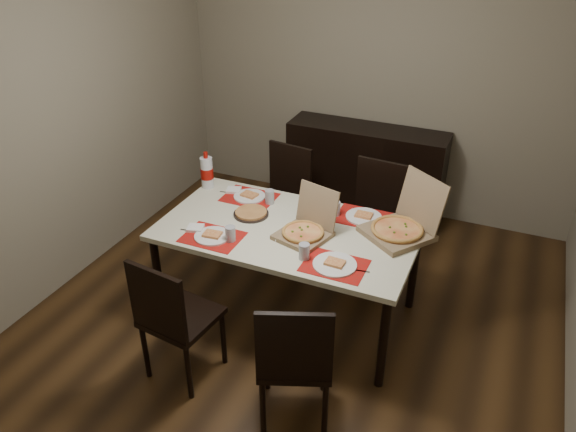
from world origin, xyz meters
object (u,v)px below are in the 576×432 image
object	(u,v)px
chair_far_right	(374,212)
chair_near_left	(173,316)
chair_far_left	(283,194)
soda_bottle	(207,172)
dining_table	(288,236)
chair_near_right	(295,358)
pizza_box_center	(306,229)
sideboard	(365,172)
dip_bowl	(310,215)

from	to	relation	value
chair_far_right	chair_near_left	bearing A→B (deg)	-114.07
chair_far_left	soda_bottle	xyz separation A→B (m)	(-0.42, -0.55, 0.37)
dining_table	chair_far_left	xyz separation A→B (m)	(-0.43, 0.88, -0.17)
chair_near_right	soda_bottle	bearing A→B (deg)	135.67
chair_near_left	dining_table	bearing A→B (deg)	66.13
chair_near_right	pizza_box_center	distance (m)	0.97
sideboard	pizza_box_center	xyz separation A→B (m)	(0.09, -1.77, 0.35)
sideboard	chair_near_left	world-z (taller)	chair_near_left
sideboard	dip_bowl	world-z (taller)	sideboard
chair_near_right	dip_bowl	bearing A→B (deg)	107.62
chair_far_right	soda_bottle	size ratio (longest dim) A/B	3.08
chair_far_right	pizza_box_center	bearing A→B (deg)	-104.89
chair_far_left	pizza_box_center	bearing A→B (deg)	-58.01
pizza_box_center	dip_bowl	distance (m)	0.26
chair_near_left	chair_far_left	xyz separation A→B (m)	(-0.03, 1.77, 0.00)
soda_bottle	chair_near_left	bearing A→B (deg)	-69.80
dip_bowl	soda_bottle	bearing A→B (deg)	172.13
sideboard	chair_far_right	world-z (taller)	chair_far_right
soda_bottle	chair_far_left	bearing A→B (deg)	52.40
chair_near_left	soda_bottle	distance (m)	1.36
chair_near_right	chair_far_left	size ratio (longest dim) A/B	1.00
sideboard	dining_table	distance (m)	1.74
chair_near_right	chair_far_left	distance (m)	2.00
chair_near_left	chair_far_left	bearing A→B (deg)	91.00
dining_table	chair_near_left	world-z (taller)	chair_near_left
chair_far_right	dip_bowl	world-z (taller)	chair_far_right
chair_far_left	chair_far_right	world-z (taller)	same
chair_far_right	dip_bowl	bearing A→B (deg)	-114.97
chair_near_right	dip_bowl	size ratio (longest dim) A/B	7.96
pizza_box_center	soda_bottle	xyz separation A→B (m)	(-1.00, 0.38, 0.07)
chair_far_left	soda_bottle	bearing A→B (deg)	-127.60
chair_near_left	pizza_box_center	world-z (taller)	pizza_box_center
dining_table	sideboard	bearing A→B (deg)	87.82
chair_near_left	chair_far_right	size ratio (longest dim) A/B	1.00
pizza_box_center	sideboard	bearing A→B (deg)	92.76
pizza_box_center	soda_bottle	bearing A→B (deg)	159.29
sideboard	chair_far_left	distance (m)	0.98
chair_near_right	soda_bottle	distance (m)	1.84
dining_table	chair_far_right	xyz separation A→B (m)	(0.40, 0.88, -0.17)
chair_near_right	chair_far_right	distance (m)	1.80
chair_near_right	pizza_box_center	world-z (taller)	pizza_box_center
chair_near_left	chair_far_left	world-z (taller)	same
dining_table	pizza_box_center	world-z (taller)	pizza_box_center
chair_far_left	pizza_box_center	distance (m)	1.13
sideboard	chair_far_left	size ratio (longest dim) A/B	1.61
sideboard	chair_far_right	size ratio (longest dim) A/B	1.61
dining_table	chair_near_right	bearing A→B (deg)	-64.44
dining_table	soda_bottle	bearing A→B (deg)	158.44
soda_bottle	dip_bowl	bearing A→B (deg)	-7.87
chair_far_left	chair_near_right	bearing A→B (deg)	-64.32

